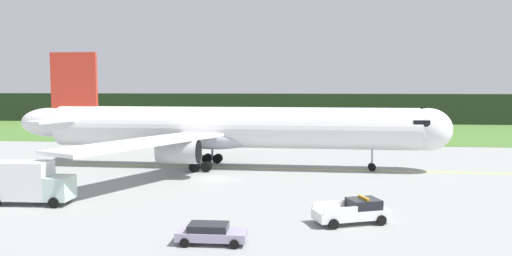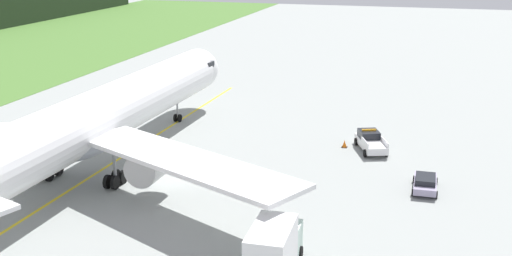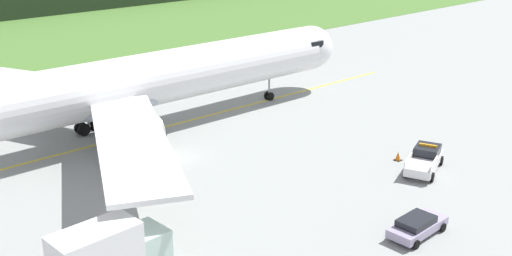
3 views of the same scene
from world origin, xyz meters
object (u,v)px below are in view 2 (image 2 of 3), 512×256
catering_truck (274,249)px  apron_cone (344,144)px  staff_car (425,182)px  airliner (94,121)px  ops_pickup_truck (370,141)px

catering_truck → apron_cone: size_ratio=9.02×
staff_car → apron_cone: (9.68, 8.27, -0.34)m
catering_truck → apron_cone: catering_truck is taller
apron_cone → airliner: bearing=123.5°
ops_pickup_truck → staff_car: 11.12m
airliner → ops_pickup_truck: airliner is taller
airliner → staff_car: (3.82, -28.64, -4.17)m
ops_pickup_truck → apron_cone: size_ratio=7.84×
catering_truck → ops_pickup_truck: bearing=-6.1°
airliner → catering_truck: airliner is taller
catering_truck → staff_car: 19.49m
apron_cone → staff_car: bearing=-139.5°
staff_car → apron_cone: staff_car is taller
ops_pickup_truck → staff_car: bearing=-149.4°
catering_truck → staff_car: catering_truck is taller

